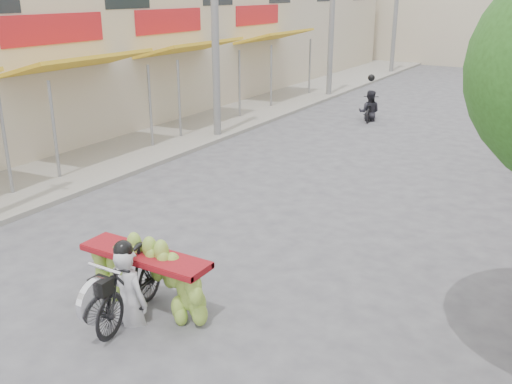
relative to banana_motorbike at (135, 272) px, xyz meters
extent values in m
cube|color=gray|center=(-6.73, 12.62, -0.66)|extent=(4.00, 60.00, 0.12)
cube|color=#C2B599|center=(-11.73, 11.62, 2.28)|extent=(8.00, 40.00, 6.00)
cylinder|color=slate|center=(-6.03, 2.42, 0.56)|extent=(0.08, 0.08, 2.55)
cube|color=gold|center=(-6.85, 5.62, 2.03)|extent=(1.77, 4.00, 0.53)
cylinder|color=slate|center=(-6.03, 3.82, 0.56)|extent=(0.08, 0.08, 2.55)
cylinder|color=slate|center=(-6.03, 7.42, 0.56)|extent=(0.08, 0.08, 2.55)
cube|color=#B41821|center=(-7.73, 5.62, 2.88)|extent=(0.10, 3.50, 0.80)
cube|color=gold|center=(-6.85, 10.62, 2.03)|extent=(1.77, 4.00, 0.53)
cylinder|color=slate|center=(-6.03, 8.82, 0.56)|extent=(0.08, 0.08, 2.55)
cylinder|color=slate|center=(-6.03, 12.42, 0.56)|extent=(0.08, 0.08, 2.55)
cube|color=#B41821|center=(-7.73, 10.62, 2.88)|extent=(0.10, 3.50, 0.80)
cube|color=gold|center=(-6.85, 16.62, 2.03)|extent=(1.77, 4.00, 0.53)
cylinder|color=slate|center=(-6.03, 14.82, 0.56)|extent=(0.08, 0.08, 2.55)
cylinder|color=slate|center=(-6.03, 18.42, 0.56)|extent=(0.08, 0.08, 2.55)
cube|color=#B41821|center=(-7.73, 16.62, 2.88)|extent=(0.10, 3.50, 0.80)
cylinder|color=slate|center=(-5.13, 9.62, 3.28)|extent=(0.24, 0.24, 8.00)
cylinder|color=slate|center=(-5.13, 18.62, 3.28)|extent=(0.24, 0.24, 8.00)
cylinder|color=slate|center=(-5.13, 27.62, 3.28)|extent=(0.24, 0.24, 8.00)
imported|color=black|center=(0.00, -0.11, -0.18)|extent=(0.87, 1.91, 1.08)
cylinder|color=silver|center=(0.00, -0.76, -0.10)|extent=(0.10, 0.66, 0.66)
cube|color=black|center=(0.00, -0.66, 0.08)|extent=(0.28, 0.22, 0.22)
cylinder|color=silver|center=(0.00, -0.56, 0.30)|extent=(0.60, 0.05, 0.05)
cube|color=maroon|center=(0.00, 0.24, 0.16)|extent=(2.12, 0.55, 0.10)
imported|color=silver|center=(0.00, -0.16, 0.46)|extent=(0.64, 0.47, 1.76)
sphere|color=black|center=(0.00, -0.19, 1.32)|extent=(0.28, 0.28, 0.28)
imported|color=black|center=(-1.78, 14.74, -0.30)|extent=(0.91, 1.58, 0.84)
imported|color=#232229|center=(-1.78, 14.74, 0.41)|extent=(0.89, 0.66, 1.65)
sphere|color=black|center=(-1.78, 14.74, 0.86)|extent=(0.26, 0.26, 0.26)
imported|color=black|center=(1.81, 24.04, -0.26)|extent=(1.07, 1.74, 0.92)
imported|color=#232229|center=(1.81, 24.04, 0.41)|extent=(1.09, 0.81, 1.65)
camera|label=1|loc=(5.33, -5.50, 3.88)|focal=40.00mm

